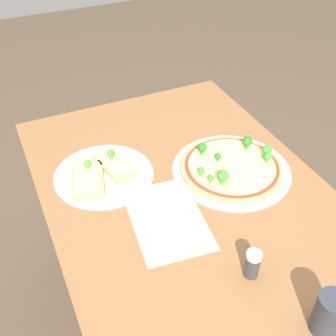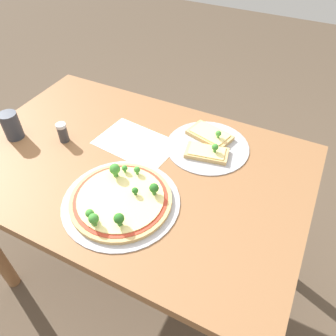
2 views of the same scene
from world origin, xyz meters
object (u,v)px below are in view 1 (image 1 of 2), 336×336
object	(u,v)px
dining_table	(191,224)
condiment_shaker	(252,264)
pizza_tray_whole	(232,167)
pizza_tray_slice	(102,174)
drinking_cup	(329,314)

from	to	relation	value
dining_table	condiment_shaker	bearing A→B (deg)	1.71
pizza_tray_whole	pizza_tray_slice	world-z (taller)	pizza_tray_whole
dining_table	pizza_tray_slice	size ratio (longest dim) A/B	3.96
pizza_tray_slice	condiment_shaker	distance (m)	0.55
drinking_cup	condiment_shaker	xyz separation A→B (m)	(-0.19, -0.07, -0.01)
pizza_tray_whole	drinking_cup	size ratio (longest dim) A/B	3.50
pizza_tray_whole	condiment_shaker	xyz separation A→B (m)	(0.36, -0.16, 0.03)
pizza_tray_slice	condiment_shaker	xyz separation A→B (m)	(0.50, 0.22, 0.03)
condiment_shaker	pizza_tray_slice	bearing A→B (deg)	-156.77
dining_table	condiment_shaker	xyz separation A→B (m)	(0.29, 0.01, 0.15)
drinking_cup	pizza_tray_whole	bearing A→B (deg)	169.94
pizza_tray_whole	drinking_cup	bearing A→B (deg)	-10.06
dining_table	drinking_cup	world-z (taller)	drinking_cup
dining_table	pizza_tray_slice	world-z (taller)	pizza_tray_slice
pizza_tray_whole	pizza_tray_slice	xyz separation A→B (m)	(-0.14, -0.38, -0.00)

